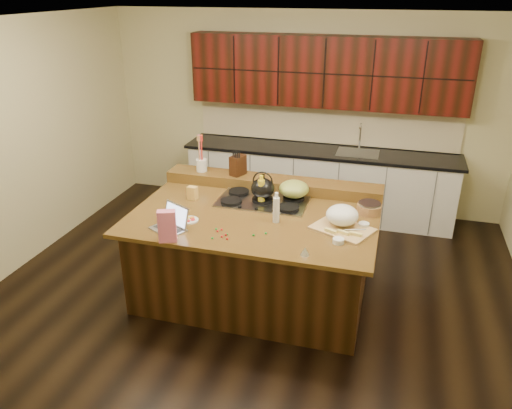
# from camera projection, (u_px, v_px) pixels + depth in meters

# --- Properties ---
(room) EXTENTS (5.52, 5.02, 2.72)m
(room) POSITION_uv_depth(u_px,v_px,m) (255.00, 173.00, 4.73)
(room) COLOR black
(room) RESTS_ON ground
(island) EXTENTS (2.40, 1.60, 0.92)m
(island) POSITION_uv_depth(u_px,v_px,m) (255.00, 254.00, 5.09)
(island) COLOR black
(island) RESTS_ON ground
(back_ledge) EXTENTS (2.40, 0.30, 0.12)m
(back_ledge) POSITION_uv_depth(u_px,v_px,m) (272.00, 183.00, 5.50)
(back_ledge) COLOR black
(back_ledge) RESTS_ON island
(cooktop) EXTENTS (0.92, 0.52, 0.05)m
(cooktop) POSITION_uv_depth(u_px,v_px,m) (263.00, 201.00, 5.16)
(cooktop) COLOR gray
(cooktop) RESTS_ON island
(back_counter) EXTENTS (3.70, 0.66, 2.40)m
(back_counter) POSITION_uv_depth(u_px,v_px,m) (321.00, 146.00, 6.76)
(back_counter) COLOR silver
(back_counter) RESTS_ON ground
(kettle) EXTENTS (0.27, 0.27, 0.22)m
(kettle) POSITION_uv_depth(u_px,v_px,m) (263.00, 188.00, 5.11)
(kettle) COLOR black
(kettle) RESTS_ON cooktop
(green_bowl) EXTENTS (0.33, 0.33, 0.17)m
(green_bowl) POSITION_uv_depth(u_px,v_px,m) (294.00, 189.00, 5.16)
(green_bowl) COLOR olive
(green_bowl) RESTS_ON cooktop
(laptop) EXTENTS (0.39, 0.36, 0.22)m
(laptop) POSITION_uv_depth(u_px,v_px,m) (172.00, 223.00, 4.60)
(laptop) COLOR #B7B7BC
(laptop) RESTS_ON island
(oil_bottle) EXTENTS (0.09, 0.09, 0.27)m
(oil_bottle) POSITION_uv_depth(u_px,v_px,m) (261.00, 193.00, 5.06)
(oil_bottle) COLOR gold
(oil_bottle) RESTS_ON island
(vinegar_bottle) EXTENTS (0.07, 0.07, 0.25)m
(vinegar_bottle) POSITION_uv_depth(u_px,v_px,m) (276.00, 210.00, 4.69)
(vinegar_bottle) COLOR silver
(vinegar_bottle) RESTS_ON island
(wooden_tray) EXTENTS (0.63, 0.56, 0.21)m
(wooden_tray) POSITION_uv_depth(u_px,v_px,m) (342.00, 218.00, 4.60)
(wooden_tray) COLOR tan
(wooden_tray) RESTS_ON island
(ramekin_a) EXTENTS (0.13, 0.13, 0.04)m
(ramekin_a) POSITION_uv_depth(u_px,v_px,m) (338.00, 241.00, 4.35)
(ramekin_a) COLOR white
(ramekin_a) RESTS_ON island
(ramekin_b) EXTENTS (0.12, 0.12, 0.04)m
(ramekin_b) POSITION_uv_depth(u_px,v_px,m) (364.00, 225.00, 4.63)
(ramekin_b) COLOR white
(ramekin_b) RESTS_ON island
(ramekin_c) EXTENTS (0.13, 0.13, 0.04)m
(ramekin_c) POSITION_uv_depth(u_px,v_px,m) (344.00, 215.00, 4.84)
(ramekin_c) COLOR white
(ramekin_c) RESTS_ON island
(strainer_bowl) EXTENTS (0.30, 0.30, 0.09)m
(strainer_bowl) POSITION_uv_depth(u_px,v_px,m) (369.00, 209.00, 4.91)
(strainer_bowl) COLOR #996B3F
(strainer_bowl) RESTS_ON island
(kitchen_timer) EXTENTS (0.10, 0.10, 0.07)m
(kitchen_timer) POSITION_uv_depth(u_px,v_px,m) (305.00, 251.00, 4.16)
(kitchen_timer) COLOR silver
(kitchen_timer) RESTS_ON island
(pink_bag) EXTENTS (0.18, 0.13, 0.29)m
(pink_bag) POSITION_uv_depth(u_px,v_px,m) (167.00, 226.00, 4.34)
(pink_bag) COLOR pink
(pink_bag) RESTS_ON island
(candy_plate) EXTENTS (0.19, 0.19, 0.01)m
(candy_plate) POSITION_uv_depth(u_px,v_px,m) (189.00, 220.00, 4.76)
(candy_plate) COLOR white
(candy_plate) RESTS_ON island
(package_box) EXTENTS (0.11, 0.08, 0.14)m
(package_box) POSITION_uv_depth(u_px,v_px,m) (192.00, 193.00, 5.21)
(package_box) COLOR gold
(package_box) RESTS_ON island
(utensil_crock) EXTENTS (0.14, 0.14, 0.14)m
(utensil_crock) POSITION_uv_depth(u_px,v_px,m) (202.00, 165.00, 5.65)
(utensil_crock) COLOR white
(utensil_crock) RESTS_ON back_ledge
(knife_block) EXTENTS (0.17, 0.21, 0.22)m
(knife_block) POSITION_uv_depth(u_px,v_px,m) (238.00, 165.00, 5.53)
(knife_block) COLOR black
(knife_block) RESTS_ON back_ledge
(gumdrop_0) EXTENTS (0.02, 0.02, 0.02)m
(gumdrop_0) POSITION_uv_depth(u_px,v_px,m) (226.00, 235.00, 4.48)
(gumdrop_0) COLOR red
(gumdrop_0) RESTS_ON island
(gumdrop_1) EXTENTS (0.02, 0.02, 0.02)m
(gumdrop_1) POSITION_uv_depth(u_px,v_px,m) (266.00, 233.00, 4.51)
(gumdrop_1) COLOR #198C26
(gumdrop_1) RESTS_ON island
(gumdrop_2) EXTENTS (0.02, 0.02, 0.02)m
(gumdrop_2) POSITION_uv_depth(u_px,v_px,m) (218.00, 231.00, 4.54)
(gumdrop_2) COLOR red
(gumdrop_2) RESTS_ON island
(gumdrop_3) EXTENTS (0.02, 0.02, 0.02)m
(gumdrop_3) POSITION_uv_depth(u_px,v_px,m) (212.00, 238.00, 4.42)
(gumdrop_3) COLOR #198C26
(gumdrop_3) RESTS_ON island
(gumdrop_4) EXTENTS (0.02, 0.02, 0.02)m
(gumdrop_4) POSITION_uv_depth(u_px,v_px,m) (222.00, 237.00, 4.45)
(gumdrop_4) COLOR red
(gumdrop_4) RESTS_ON island
(gumdrop_5) EXTENTS (0.02, 0.02, 0.02)m
(gumdrop_5) POSITION_uv_depth(u_px,v_px,m) (227.00, 234.00, 4.49)
(gumdrop_5) COLOR #198C26
(gumdrop_5) RESTS_ON island
(gumdrop_6) EXTENTS (0.02, 0.02, 0.02)m
(gumdrop_6) POSITION_uv_depth(u_px,v_px,m) (227.00, 239.00, 4.41)
(gumdrop_6) COLOR red
(gumdrop_6) RESTS_ON island
(gumdrop_7) EXTENTS (0.02, 0.02, 0.02)m
(gumdrop_7) POSITION_uv_depth(u_px,v_px,m) (253.00, 235.00, 4.47)
(gumdrop_7) COLOR #198C26
(gumdrop_7) RESTS_ON island
(gumdrop_8) EXTENTS (0.02, 0.02, 0.02)m
(gumdrop_8) POSITION_uv_depth(u_px,v_px,m) (222.00, 229.00, 4.58)
(gumdrop_8) COLOR red
(gumdrop_8) RESTS_ON island
(gumdrop_9) EXTENTS (0.02, 0.02, 0.02)m
(gumdrop_9) POSITION_uv_depth(u_px,v_px,m) (216.00, 229.00, 4.59)
(gumdrop_9) COLOR #198C26
(gumdrop_9) RESTS_ON island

